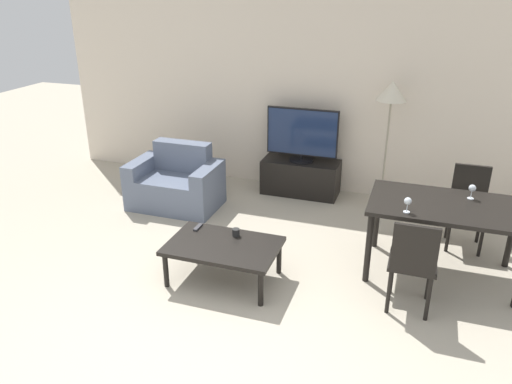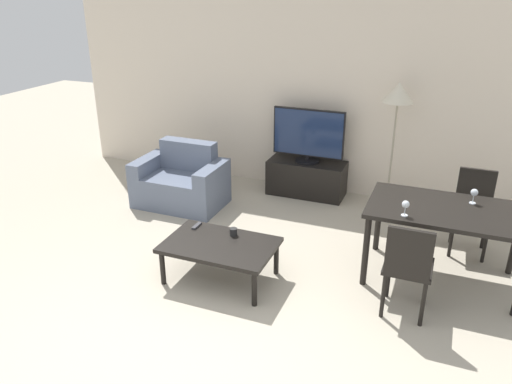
{
  "view_description": "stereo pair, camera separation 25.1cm",
  "coord_description": "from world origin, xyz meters",
  "px_view_note": "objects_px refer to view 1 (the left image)",
  "views": [
    {
      "loc": [
        1.48,
        -2.65,
        2.68
      ],
      "look_at": [
        -0.07,
        1.88,
        0.65
      ],
      "focal_mm": 35.0,
      "sensor_mm": 36.0,
      "label": 1
    },
    {
      "loc": [
        1.71,
        -2.56,
        2.68
      ],
      "look_at": [
        -0.07,
        1.88,
        0.65
      ],
      "focal_mm": 35.0,
      "sensor_mm": 36.0,
      "label": 2
    }
  ],
  "objects_px": {
    "remote_primary": "(198,227)",
    "cup_white_near": "(236,232)",
    "tv_stand": "(301,177)",
    "wine_glass_center": "(408,202)",
    "dining_chair_near": "(413,261)",
    "tv": "(302,135)",
    "floor_lamp": "(391,98)",
    "armchair": "(176,184)",
    "coffee_table": "(223,248)",
    "dining_chair_far": "(468,202)",
    "dining_table": "(447,212)",
    "wine_glass_left": "(472,189)"
  },
  "relations": [
    {
      "from": "armchair",
      "to": "tv_stand",
      "type": "height_order",
      "value": "armchair"
    },
    {
      "from": "armchair",
      "to": "dining_table",
      "type": "relative_size",
      "value": 0.77
    },
    {
      "from": "tv_stand",
      "to": "wine_glass_center",
      "type": "distance_m",
      "value": 2.42
    },
    {
      "from": "coffee_table",
      "to": "floor_lamp",
      "type": "bearing_deg",
      "value": 61.1
    },
    {
      "from": "dining_chair_near",
      "to": "dining_chair_far",
      "type": "height_order",
      "value": "same"
    },
    {
      "from": "dining_table",
      "to": "wine_glass_left",
      "type": "height_order",
      "value": "wine_glass_left"
    },
    {
      "from": "armchair",
      "to": "dining_chair_near",
      "type": "distance_m",
      "value": 3.25
    },
    {
      "from": "dining_chair_far",
      "to": "dining_chair_near",
      "type": "bearing_deg",
      "value": -108.95
    },
    {
      "from": "wine_glass_center",
      "to": "armchair",
      "type": "bearing_deg",
      "value": 161.52
    },
    {
      "from": "floor_lamp",
      "to": "tv_stand",
      "type": "bearing_deg",
      "value": 177.07
    },
    {
      "from": "armchair",
      "to": "tv",
      "type": "height_order",
      "value": "tv"
    },
    {
      "from": "tv",
      "to": "dining_chair_far",
      "type": "height_order",
      "value": "tv"
    },
    {
      "from": "tv_stand",
      "to": "wine_glass_left",
      "type": "bearing_deg",
      "value": -33.74
    },
    {
      "from": "armchair",
      "to": "floor_lamp",
      "type": "height_order",
      "value": "floor_lamp"
    },
    {
      "from": "dining_chair_near",
      "to": "coffee_table",
      "type": "bearing_deg",
      "value": -178.02
    },
    {
      "from": "tv_stand",
      "to": "remote_primary",
      "type": "height_order",
      "value": "tv_stand"
    },
    {
      "from": "cup_white_near",
      "to": "wine_glass_left",
      "type": "xyz_separation_m",
      "value": [
        2.11,
        0.8,
        0.43
      ]
    },
    {
      "from": "tv_stand",
      "to": "wine_glass_center",
      "type": "xyz_separation_m",
      "value": [
        1.43,
        -1.85,
        0.62
      ]
    },
    {
      "from": "tv",
      "to": "dining_chair_near",
      "type": "relative_size",
      "value": 1.07
    },
    {
      "from": "armchair",
      "to": "tv",
      "type": "bearing_deg",
      "value": 32.53
    },
    {
      "from": "dining_chair_near",
      "to": "tv",
      "type": "bearing_deg",
      "value": 124.22
    },
    {
      "from": "dining_chair_near",
      "to": "dining_chair_far",
      "type": "relative_size",
      "value": 1.0
    },
    {
      "from": "coffee_table",
      "to": "floor_lamp",
      "type": "relative_size",
      "value": 0.66
    },
    {
      "from": "armchair",
      "to": "remote_primary",
      "type": "xyz_separation_m",
      "value": [
        0.87,
        -1.2,
        0.11
      ]
    },
    {
      "from": "dining_table",
      "to": "cup_white_near",
      "type": "bearing_deg",
      "value": -162.74
    },
    {
      "from": "floor_lamp",
      "to": "cup_white_near",
      "type": "bearing_deg",
      "value": -120.04
    },
    {
      "from": "coffee_table",
      "to": "dining_chair_near",
      "type": "xyz_separation_m",
      "value": [
        1.71,
        0.06,
        0.16
      ]
    },
    {
      "from": "dining_table",
      "to": "dining_chair_far",
      "type": "bearing_deg",
      "value": 71.05
    },
    {
      "from": "armchair",
      "to": "wine_glass_left",
      "type": "xyz_separation_m",
      "value": [
        3.4,
        -0.43,
        0.57
      ]
    },
    {
      "from": "tv",
      "to": "floor_lamp",
      "type": "distance_m",
      "value": 1.23
    },
    {
      "from": "tv",
      "to": "armchair",
      "type": "bearing_deg",
      "value": -147.47
    },
    {
      "from": "armchair",
      "to": "coffee_table",
      "type": "height_order",
      "value": "armchair"
    },
    {
      "from": "tv_stand",
      "to": "coffee_table",
      "type": "distance_m",
      "value": 2.33
    },
    {
      "from": "dining_chair_far",
      "to": "tv",
      "type": "bearing_deg",
      "value": 158.47
    },
    {
      "from": "floor_lamp",
      "to": "cup_white_near",
      "type": "xyz_separation_m",
      "value": [
        -1.2,
        -2.07,
        -0.98
      ]
    },
    {
      "from": "tv_stand",
      "to": "tv",
      "type": "distance_m",
      "value": 0.59
    },
    {
      "from": "tv_stand",
      "to": "coffee_table",
      "type": "xyz_separation_m",
      "value": [
        -0.17,
        -2.32,
        0.11
      ]
    },
    {
      "from": "dining_chair_near",
      "to": "remote_primary",
      "type": "xyz_separation_m",
      "value": [
        -2.08,
        0.17,
        -0.1
      ]
    },
    {
      "from": "armchair",
      "to": "dining_table",
      "type": "height_order",
      "value": "armchair"
    },
    {
      "from": "floor_lamp",
      "to": "wine_glass_center",
      "type": "xyz_separation_m",
      "value": [
        0.35,
        -1.79,
        -0.55
      ]
    },
    {
      "from": "remote_primary",
      "to": "wine_glass_center",
      "type": "distance_m",
      "value": 2.04
    },
    {
      "from": "coffee_table",
      "to": "dining_chair_near",
      "type": "relative_size",
      "value": 1.19
    },
    {
      "from": "tv_stand",
      "to": "floor_lamp",
      "type": "relative_size",
      "value": 0.64
    },
    {
      "from": "coffee_table",
      "to": "dining_chair_far",
      "type": "relative_size",
      "value": 1.19
    },
    {
      "from": "floor_lamp",
      "to": "dining_chair_near",
      "type": "bearing_deg",
      "value": -78.31
    },
    {
      "from": "dining_chair_near",
      "to": "floor_lamp",
      "type": "height_order",
      "value": "floor_lamp"
    },
    {
      "from": "remote_primary",
      "to": "wine_glass_left",
      "type": "bearing_deg",
      "value": 16.81
    },
    {
      "from": "wine_glass_left",
      "to": "remote_primary",
      "type": "bearing_deg",
      "value": -163.19
    },
    {
      "from": "remote_primary",
      "to": "cup_white_near",
      "type": "bearing_deg",
      "value": -4.16
    },
    {
      "from": "dining_table",
      "to": "floor_lamp",
      "type": "distance_m",
      "value": 1.8
    }
  ]
}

